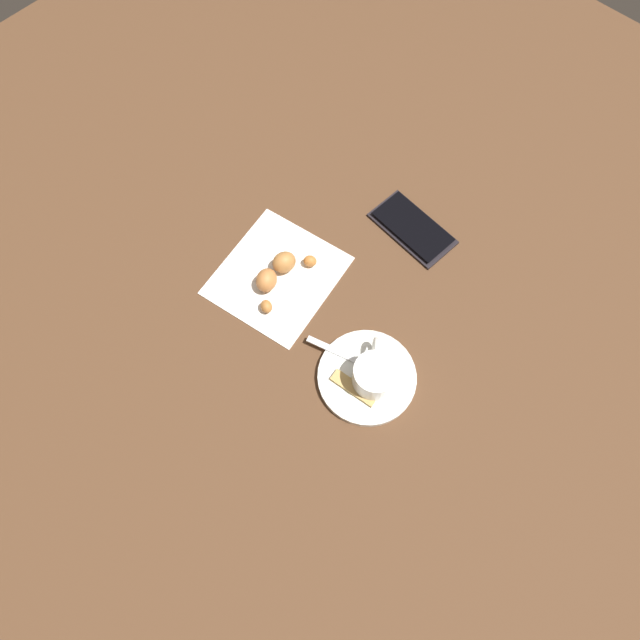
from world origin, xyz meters
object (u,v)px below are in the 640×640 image
Objects in this scene: espresso_cup at (375,374)px; sugar_packet at (354,388)px; teaspoon at (365,367)px; cell_phone at (413,228)px; napkin at (277,275)px; croissant at (277,273)px; saucer at (366,377)px.

sugar_packet is (0.01, 0.03, -0.02)m from espresso_cup.
cell_phone is (0.10, -0.23, -0.01)m from teaspoon.
sugar_packet is (-0.01, 0.03, 0.00)m from teaspoon.
napkin is (0.22, -0.03, -0.03)m from espresso_cup.
croissant reaches higher than teaspoon.
sugar_packet is 0.21m from napkin.
napkin is at bearing -6.80° from teaspoon.
croissant is (0.20, -0.05, 0.01)m from sugar_packet.
croissant reaches higher than sugar_packet.
cell_phone is at bearing -63.05° from espresso_cup.
croissant is (0.19, -0.02, 0.01)m from teaspoon.
sugar_packet is 0.49× the size of cell_phone.
teaspoon is at bearing -35.20° from saucer.
sugar_packet reaches higher than saucer.
croissant is (0.21, -0.02, -0.01)m from espresso_cup.
cell_phone is (-0.10, -0.21, 0.00)m from napkin.
sugar_packet is at bearing 165.07° from croissant.
teaspoon reaches higher than cell_phone.
sugar_packet is at bearing 69.84° from espresso_cup.
napkin is 0.02m from croissant.
teaspoon is 1.11× the size of croissant.
saucer is 1.89× the size of espresso_cup.
croissant reaches higher than napkin.
saucer is 0.26m from cell_phone.
saucer and cell_phone have the same top height.
napkin is (0.21, -0.03, -0.00)m from saucer.
teaspoon is 0.03m from sugar_packet.
sugar_packet is at bearing 105.55° from teaspoon.
teaspoon reaches higher than napkin.
teaspoon is 0.75× the size of napkin.
saucer is at bearing 79.06° from sugar_packet.
sugar_packet reaches higher than napkin.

